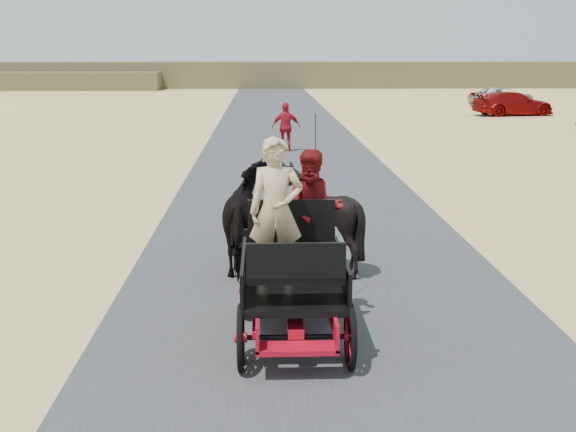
{
  "coord_description": "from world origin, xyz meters",
  "views": [
    {
      "loc": [
        -0.84,
        -8.26,
        3.53
      ],
      "look_at": [
        -0.48,
        1.81,
        1.2
      ],
      "focal_mm": 45.0,
      "sensor_mm": 36.0,
      "label": 1
    }
  ],
  "objects_px": {
    "car_c": "(513,104)",
    "carriage": "(293,311)",
    "horse_right": "(319,217)",
    "pedestrian": "(286,127)",
    "horse_left": "(251,218)",
    "car_d": "(502,97)"
  },
  "relations": [
    {
      "from": "car_c",
      "to": "carriage",
      "type": "bearing_deg",
      "value": 146.67
    },
    {
      "from": "horse_right",
      "to": "pedestrian",
      "type": "height_order",
      "value": "pedestrian"
    },
    {
      "from": "horse_left",
      "to": "car_c",
      "type": "xyz_separation_m",
      "value": [
        13.95,
        27.97,
        -0.2
      ]
    },
    {
      "from": "horse_right",
      "to": "car_d",
      "type": "bearing_deg",
      "value": -112.69
    },
    {
      "from": "carriage",
      "to": "car_c",
      "type": "relative_size",
      "value": 0.54
    },
    {
      "from": "horse_left",
      "to": "horse_right",
      "type": "relative_size",
      "value": 1.18
    },
    {
      "from": "car_d",
      "to": "pedestrian",
      "type": "bearing_deg",
      "value": 120.14
    },
    {
      "from": "carriage",
      "to": "car_c",
      "type": "bearing_deg",
      "value": 66.6
    },
    {
      "from": "pedestrian",
      "to": "car_c",
      "type": "height_order",
      "value": "pedestrian"
    },
    {
      "from": "car_c",
      "to": "car_d",
      "type": "xyz_separation_m",
      "value": [
        1.47,
        6.27,
        -0.04
      ]
    },
    {
      "from": "horse_left",
      "to": "horse_right",
      "type": "height_order",
      "value": "horse_right"
    },
    {
      "from": "carriage",
      "to": "pedestrian",
      "type": "bearing_deg",
      "value": 88.4
    },
    {
      "from": "carriage",
      "to": "horse_right",
      "type": "xyz_separation_m",
      "value": [
        0.55,
        3.0,
        0.49
      ]
    },
    {
      "from": "horse_right",
      "to": "car_c",
      "type": "relative_size",
      "value": 0.38
    },
    {
      "from": "carriage",
      "to": "horse_left",
      "type": "height_order",
      "value": "horse_left"
    },
    {
      "from": "horse_right",
      "to": "car_c",
      "type": "height_order",
      "value": "horse_right"
    },
    {
      "from": "pedestrian",
      "to": "car_c",
      "type": "relative_size",
      "value": 0.39
    },
    {
      "from": "carriage",
      "to": "pedestrian",
      "type": "height_order",
      "value": "pedestrian"
    },
    {
      "from": "car_d",
      "to": "horse_left",
      "type": "bearing_deg",
      "value": 131.36
    },
    {
      "from": "car_c",
      "to": "car_d",
      "type": "height_order",
      "value": "car_c"
    },
    {
      "from": "horse_right",
      "to": "car_d",
      "type": "height_order",
      "value": "horse_right"
    },
    {
      "from": "horse_left",
      "to": "car_c",
      "type": "height_order",
      "value": "horse_left"
    }
  ]
}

